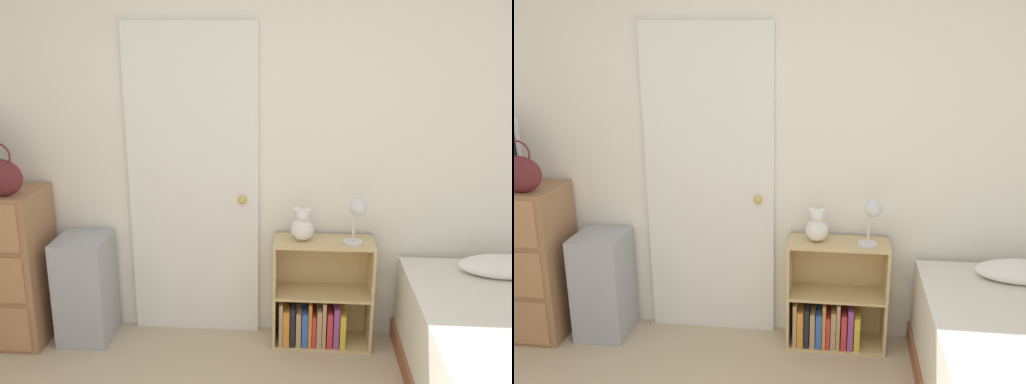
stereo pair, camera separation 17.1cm
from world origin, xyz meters
TOP-DOWN VIEW (x-y plane):
  - wall_back at (0.00, 2.05)m, footprint 10.00×0.06m
  - door_closed at (-0.33, 2.00)m, footprint 0.85×0.09m
  - handbag at (-1.45, 1.66)m, footprint 0.28×0.12m
  - storage_bin at (-1.04, 1.82)m, footprint 0.33×0.36m
  - bookshelf at (0.49, 1.87)m, footprint 0.64×0.27m
  - teddy_bear at (0.38, 1.87)m, footprint 0.15×0.15m
  - desk_lamp at (0.72, 1.83)m, footprint 0.14×0.14m

SIDE VIEW (x-z plane):
  - bookshelf at x=0.49m, z-range -0.10..0.62m
  - storage_bin at x=-1.04m, z-range 0.00..0.71m
  - teddy_bear at x=0.38m, z-range 0.70..0.92m
  - desk_lamp at x=0.72m, z-range 0.78..1.08m
  - door_closed at x=-0.33m, z-range 0.00..2.06m
  - handbag at x=-1.45m, z-range 0.99..1.32m
  - wall_back at x=0.00m, z-range 0.00..2.55m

